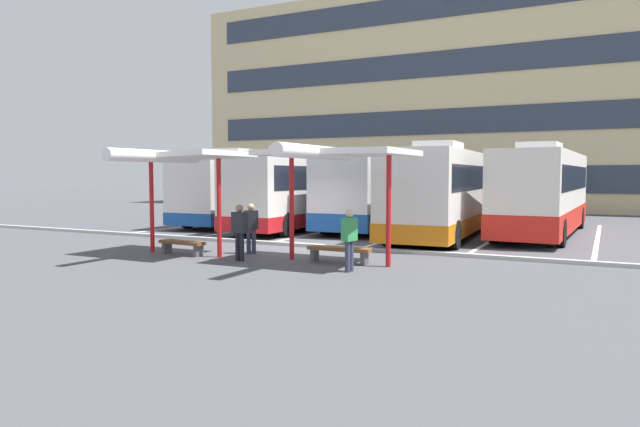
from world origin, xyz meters
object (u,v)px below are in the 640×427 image
object	(u,v)px
coach_bus_0	(252,188)
waiting_passenger_1	(349,236)
bench_1	(339,251)
waiting_passenger_0	(251,225)
waiting_shelter_0	(178,159)
waiting_passenger_2	(240,228)
coach_bus_1	(310,190)
waiting_shelter_1	(334,155)
coach_bus_2	(386,193)
bench_0	(182,244)
coach_bus_3	(446,193)
coach_bus_4	(543,193)

from	to	relation	value
coach_bus_0	waiting_passenger_1	xyz separation A→B (m)	(10.72, -11.62, -0.87)
coach_bus_0	bench_1	distance (m)	14.34
waiting_passenger_0	waiting_passenger_1	distance (m)	4.51
waiting_shelter_0	waiting_passenger_1	world-z (taller)	waiting_shelter_0
waiting_shelter_0	waiting_passenger_2	bearing A→B (deg)	-1.60
coach_bus_0	coach_bus_1	size ratio (longest dim) A/B	0.92
waiting_shelter_1	waiting_passenger_2	xyz separation A→B (m)	(-2.75, -0.66, -2.11)
coach_bus_2	bench_0	xyz separation A→B (m)	(-2.38, -11.95, -1.33)
coach_bus_0	waiting_shelter_0	size ratio (longest dim) A/B	2.48
coach_bus_2	coach_bus_3	xyz separation A→B (m)	(3.61, -2.67, 0.12)
coach_bus_1	coach_bus_3	distance (m)	6.92
waiting_shelter_1	waiting_passenger_1	world-z (taller)	waiting_shelter_1
waiting_passenger_0	waiting_passenger_1	xyz separation A→B (m)	(4.18, -1.69, 0.02)
bench_1	waiting_passenger_0	world-z (taller)	waiting_passenger_0
coach_bus_2	waiting_shelter_1	bearing A→B (deg)	-76.80
coach_bus_3	coach_bus_4	world-z (taller)	coach_bus_3
bench_0	waiting_passenger_2	size ratio (longest dim) A/B	1.01
coach_bus_4	bench_1	distance (m)	11.63
waiting_passenger_0	waiting_passenger_1	world-z (taller)	waiting_passenger_1
bench_0	bench_1	size ratio (longest dim) A/B	0.88
waiting_shelter_0	waiting_passenger_1	xyz separation A→B (m)	(5.97, -0.35, -2.08)
waiting_passenger_0	waiting_passenger_1	bearing A→B (deg)	-22.06
coach_bus_3	waiting_shelter_0	size ratio (longest dim) A/B	2.57
waiting_passenger_0	coach_bus_0	bearing A→B (deg)	123.38
bench_0	waiting_passenger_2	xyz separation A→B (m)	(2.33, -0.21, 0.63)
coach_bus_1	waiting_shelter_0	distance (m)	10.58
waiting_passenger_0	coach_bus_2	bearing A→B (deg)	86.85
coach_bus_1	bench_1	distance (m)	11.33
coach_bus_2	coach_bus_3	bearing A→B (deg)	-36.55
bench_0	waiting_shelter_1	xyz separation A→B (m)	(5.08, 0.46, 2.73)
waiting_shelter_0	bench_1	bearing A→B (deg)	10.40
waiting_shelter_0	bench_1	xyz separation A→B (m)	(5.08, 0.93, -2.68)
coach_bus_2	coach_bus_4	size ratio (longest dim) A/B	1.06
coach_bus_4	bench_0	size ratio (longest dim) A/B	6.67
coach_bus_2	waiting_shelter_0	bearing A→B (deg)	-101.16
waiting_passenger_1	bench_1	bearing A→B (deg)	124.85
bench_0	coach_bus_1	bearing A→B (deg)	94.70
coach_bus_2	waiting_shelter_0	world-z (taller)	coach_bus_2
coach_bus_4	coach_bus_3	bearing A→B (deg)	-148.77
coach_bus_1	coach_bus_4	bearing A→B (deg)	6.05
waiting_shelter_1	waiting_passenger_0	distance (m)	4.00
waiting_passenger_1	bench_0	bearing A→B (deg)	175.33
bench_1	coach_bus_1	bearing A→B (deg)	121.86
bench_1	coach_bus_3	bearing A→B (deg)	83.89
coach_bus_0	coach_bus_4	bearing A→B (deg)	1.20
bench_0	waiting_passenger_1	size ratio (longest dim) A/B	1.02
coach_bus_3	coach_bus_4	bearing A→B (deg)	31.23
coach_bus_0	bench_1	bearing A→B (deg)	-46.46
waiting_passenger_1	waiting_shelter_0	bearing A→B (deg)	176.67
bench_1	waiting_shelter_0	bearing A→B (deg)	-169.60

